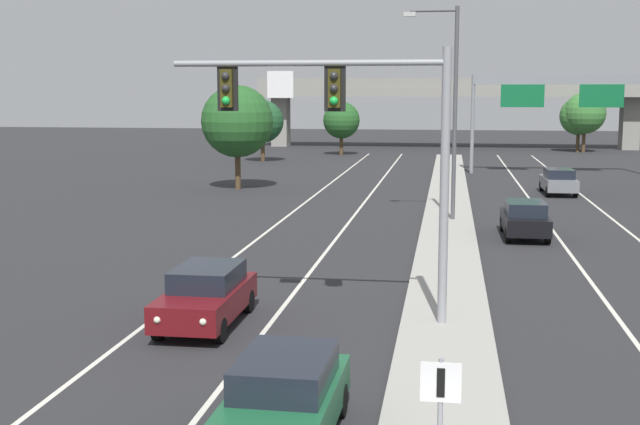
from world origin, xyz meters
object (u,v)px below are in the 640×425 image
at_px(overhead_signal_mast, 355,126).
at_px(tree_far_right_b, 585,113).
at_px(street_lamp_median, 450,101).
at_px(tree_far_left_b, 263,122).
at_px(highway_sign_gantry, 562,92).
at_px(median_sign_post, 440,409).
at_px(car_oncoming_darkred, 206,295).
at_px(tree_far_left_a, 341,120).
at_px(tree_far_left_c, 237,121).
at_px(car_receding_grey, 558,181).
at_px(car_oncoming_green, 284,400).
at_px(tree_far_right_a, 579,116).
at_px(car_receding_black, 525,219).

height_order(overhead_signal_mast, tree_far_right_b, overhead_signal_mast).
xyz_separation_m(overhead_signal_mast, street_lamp_median, (2.45, 18.52, 0.46)).
distance_m(tree_far_right_b, tree_far_left_b, 34.25).
bearing_deg(street_lamp_median, highway_sign_gantry, 71.80).
xyz_separation_m(median_sign_post, highway_sign_gantry, (8.27, 53.40, 4.58)).
distance_m(highway_sign_gantry, tree_far_right_b, 25.16).
distance_m(overhead_signal_mast, car_oncoming_darkred, 6.01).
xyz_separation_m(car_oncoming_darkred, tree_far_left_a, (-4.19, 61.29, 2.61)).
bearing_deg(highway_sign_gantry, median_sign_post, -98.80).
xyz_separation_m(car_oncoming_darkred, tree_far_left_c, (-7.01, 31.02, 3.52)).
relative_size(street_lamp_median, car_receding_grey, 2.22).
bearing_deg(overhead_signal_mast, tree_far_left_a, 97.62).
bearing_deg(car_oncoming_green, overhead_signal_mast, 87.36).
xyz_separation_m(car_oncoming_green, tree_far_left_c, (-10.56, 38.31, 3.52)).
xyz_separation_m(median_sign_post, tree_far_left_c, (-13.31, 40.30, 2.75)).
distance_m(car_receding_grey, tree_far_right_a, 38.42).
bearing_deg(car_oncoming_green, car_receding_black, 74.96).
distance_m(car_oncoming_darkred, tree_far_left_b, 53.46).
relative_size(car_oncoming_darkred, tree_far_right_a, 0.79).
bearing_deg(highway_sign_gantry, car_oncoming_darkred, -108.27).
bearing_deg(highway_sign_gantry, overhead_signal_mast, -103.77).
xyz_separation_m(tree_far_right_b, tree_far_left_b, (-30.20, -16.17, -0.45)).
height_order(tree_far_right_b, tree_far_left_c, tree_far_left_c).
bearing_deg(street_lamp_median, overhead_signal_mast, -97.53).
bearing_deg(tree_far_left_c, overhead_signal_mast, -70.20).
bearing_deg(car_oncoming_darkred, highway_sign_gantry, 71.73).
bearing_deg(tree_far_left_a, car_receding_black, -73.26).
relative_size(median_sign_post, car_receding_grey, 0.49).
xyz_separation_m(highway_sign_gantry, tree_far_left_c, (-21.58, -13.10, -1.83)).
height_order(median_sign_post, car_oncoming_darkred, median_sign_post).
xyz_separation_m(street_lamp_median, tree_far_left_b, (-16.52, 33.24, -2.22)).
xyz_separation_m(highway_sign_gantry, tree_far_left_a, (-18.76, 17.17, -2.74)).
bearing_deg(car_receding_grey, tree_far_right_b, 79.28).
bearing_deg(tree_far_left_b, highway_sign_gantry, -18.54).
distance_m(tree_far_right_b, tree_far_right_a, 0.79).
xyz_separation_m(street_lamp_median, car_receding_grey, (6.62, 12.18, -4.97)).
bearing_deg(tree_far_right_a, car_receding_black, -100.44).
height_order(median_sign_post, street_lamp_median, street_lamp_median).
relative_size(overhead_signal_mast, car_receding_black, 1.63).
relative_size(car_oncoming_green, tree_far_left_c, 0.68).
bearing_deg(car_receding_black, street_lamp_median, 130.30).
relative_size(street_lamp_median, car_receding_black, 2.23).
distance_m(overhead_signal_mast, car_receding_black, 16.37).
relative_size(car_oncoming_green, tree_far_left_b, 0.82).
xyz_separation_m(overhead_signal_mast, tree_far_left_b, (-14.08, 51.76, -1.76)).
height_order(car_oncoming_green, tree_far_left_b, tree_far_left_b).
bearing_deg(tree_far_left_b, car_receding_grey, -42.31).
bearing_deg(car_oncoming_green, tree_far_left_b, 102.93).
relative_size(car_oncoming_darkred, tree_far_right_b, 0.72).
distance_m(median_sign_post, tree_far_right_a, 79.52).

